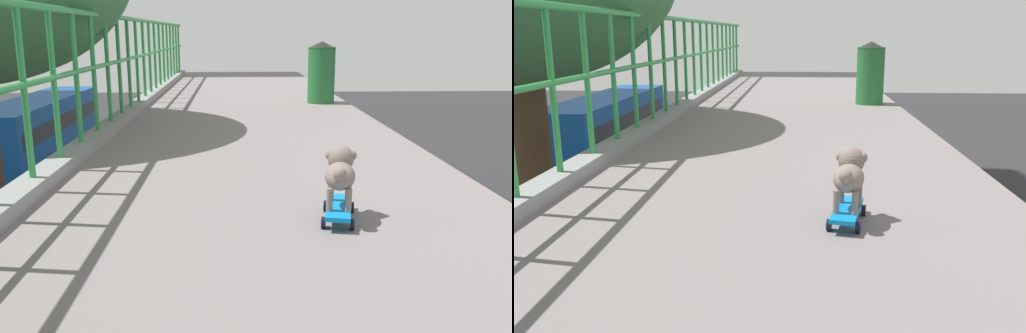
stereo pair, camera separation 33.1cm
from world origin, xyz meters
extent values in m
cylinder|color=green|center=(-0.25, 3.84, 6.02)|extent=(0.04, 0.04, 1.11)
cylinder|color=green|center=(-0.25, 4.43, 6.02)|extent=(0.04, 0.04, 1.11)
cylinder|color=green|center=(-0.25, 5.03, 6.02)|extent=(0.04, 0.04, 1.11)
cylinder|color=green|center=(-0.25, 5.62, 6.02)|extent=(0.04, 0.04, 1.11)
cylinder|color=green|center=(-0.25, 6.21, 6.02)|extent=(0.04, 0.04, 1.11)
cylinder|color=green|center=(-0.25, 6.80, 6.02)|extent=(0.04, 0.04, 1.11)
cylinder|color=green|center=(-0.25, 7.39, 6.02)|extent=(0.04, 0.04, 1.11)
cylinder|color=green|center=(-0.25, 7.98, 6.02)|extent=(0.04, 0.04, 1.11)
cylinder|color=green|center=(-0.25, 8.57, 6.02)|extent=(0.04, 0.04, 1.11)
cylinder|color=green|center=(-0.25, 9.17, 6.02)|extent=(0.04, 0.04, 1.11)
cylinder|color=green|center=(-0.25, 9.76, 6.02)|extent=(0.04, 0.04, 1.11)
cylinder|color=green|center=(-0.25, 10.35, 6.02)|extent=(0.04, 0.04, 1.11)
cylinder|color=green|center=(-0.25, 10.94, 6.02)|extent=(0.04, 0.04, 1.11)
cylinder|color=green|center=(-0.25, 11.53, 6.02)|extent=(0.04, 0.04, 1.11)
cylinder|color=green|center=(-0.25, 12.12, 6.02)|extent=(0.04, 0.04, 1.11)
cylinder|color=green|center=(-0.25, 12.71, 6.02)|extent=(0.04, 0.04, 1.11)
cylinder|color=green|center=(-0.25, 13.30, 6.02)|extent=(0.04, 0.04, 1.11)
cylinder|color=green|center=(-0.25, 13.90, 6.02)|extent=(0.04, 0.04, 1.11)
cube|color=#23713F|center=(-4.14, 12.45, 0.51)|extent=(1.79, 4.14, 0.62)
cube|color=#1E232B|center=(-4.14, 12.25, 1.08)|extent=(1.61, 1.76, 0.50)
cylinder|color=black|center=(-3.28, 13.71, 0.33)|extent=(0.21, 0.65, 0.65)
cylinder|color=black|center=(-4.99, 13.71, 0.33)|extent=(0.21, 0.65, 0.65)
cylinder|color=black|center=(-3.28, 11.19, 0.33)|extent=(0.21, 0.65, 0.65)
cube|color=#10448F|center=(-7.95, 25.49, 1.86)|extent=(2.42, 11.55, 3.16)
cube|color=black|center=(-7.95, 25.49, 2.41)|extent=(2.44, 10.63, 0.70)
cylinder|color=black|center=(-6.79, 29.54, 0.48)|extent=(0.28, 0.96, 0.96)
cylinder|color=black|center=(-9.11, 29.54, 0.48)|extent=(0.28, 0.96, 0.96)
cylinder|color=black|center=(-6.79, 22.31, 0.48)|extent=(0.28, 0.96, 0.96)
cube|color=#0D80D5|center=(1.68, 3.20, 5.44)|extent=(0.22, 0.47, 0.02)
cylinder|color=black|center=(1.78, 3.33, 5.40)|extent=(0.04, 0.07, 0.06)
cylinder|color=black|center=(1.63, 3.36, 5.40)|extent=(0.04, 0.07, 0.06)
cylinder|color=black|center=(1.72, 3.04, 5.40)|extent=(0.04, 0.07, 0.06)
cylinder|color=black|center=(1.57, 3.08, 5.40)|extent=(0.04, 0.07, 0.06)
cylinder|color=gray|center=(1.75, 3.28, 5.51)|extent=(0.04, 0.04, 0.13)
cylinder|color=gray|center=(1.65, 3.30, 5.51)|extent=(0.04, 0.04, 0.13)
cylinder|color=gray|center=(1.71, 3.09, 5.51)|extent=(0.04, 0.04, 0.13)
cylinder|color=gray|center=(1.61, 3.11, 5.51)|extent=(0.04, 0.04, 0.13)
ellipsoid|color=gray|center=(1.68, 3.19, 5.62)|extent=(0.22, 0.29, 0.15)
sphere|color=gray|center=(1.70, 3.30, 5.70)|extent=(0.15, 0.15, 0.15)
ellipsoid|color=slate|center=(1.72, 3.37, 5.69)|extent=(0.07, 0.08, 0.05)
sphere|color=gray|center=(1.76, 3.29, 5.72)|extent=(0.06, 0.06, 0.06)
sphere|color=gray|center=(1.65, 3.31, 5.72)|extent=(0.06, 0.06, 0.06)
sphere|color=gray|center=(1.65, 3.06, 5.67)|extent=(0.08, 0.08, 0.08)
cylinder|color=#266D34|center=(2.41, 8.42, 5.78)|extent=(0.40, 0.40, 0.83)
cone|color=black|center=(2.41, 8.42, 6.22)|extent=(0.41, 0.41, 0.10)
camera|label=1|loc=(1.09, 0.33, 6.40)|focal=37.72mm
camera|label=2|loc=(1.42, 0.34, 6.40)|focal=37.72mm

